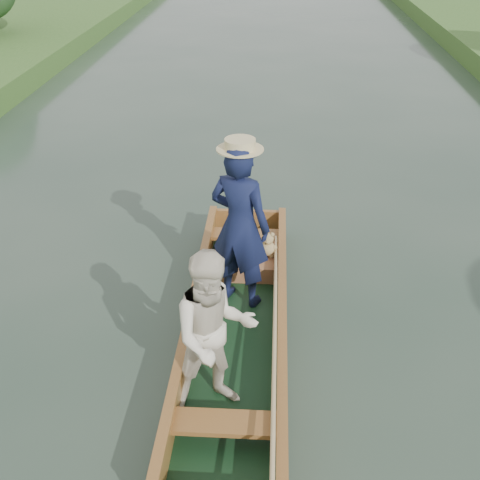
{
  "coord_description": "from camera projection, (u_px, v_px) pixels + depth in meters",
  "views": [
    {
      "loc": [
        0.37,
        -5.47,
        4.4
      ],
      "look_at": [
        0.0,
        0.6,
        0.95
      ],
      "focal_mm": 45.0,
      "sensor_mm": 36.0,
      "label": 1
    }
  ],
  "objects": [
    {
      "name": "punt",
      "position": [
        232.0,
        291.0,
        6.52
      ],
      "size": [
        1.19,
        5.13,
        2.14
      ],
      "color": "black",
      "rests_on": "ground"
    },
    {
      "name": "ground",
      "position": [
        237.0,
        337.0,
        6.94
      ],
      "size": [
        120.0,
        120.0,
        0.0
      ],
      "primitive_type": "plane",
      "color": "#283D30",
      "rests_on": "ground"
    }
  ]
}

